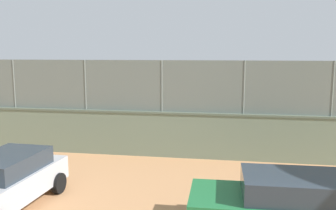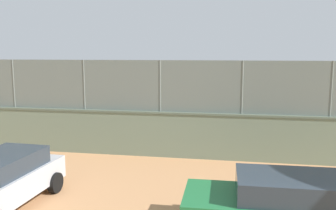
# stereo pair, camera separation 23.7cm
# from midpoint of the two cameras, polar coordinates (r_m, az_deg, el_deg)

# --- Properties ---
(ground_plane) EXTENTS (260.00, 260.00, 0.00)m
(ground_plane) POSITION_cam_midpoint_polar(r_m,az_deg,el_deg) (24.25, 0.15, -1.61)
(ground_plane) COLOR tan
(perimeter_wall) EXTENTS (32.83, 1.74, 1.85)m
(perimeter_wall) POSITION_cam_midpoint_polar(r_m,az_deg,el_deg) (14.66, -0.77, -4.57)
(perimeter_wall) COLOR slate
(perimeter_wall) RESTS_ON ground_plane
(fence_panel_on_wall) EXTENTS (32.23, 1.34, 2.05)m
(fence_panel_on_wall) POSITION_cam_midpoint_polar(r_m,az_deg,el_deg) (14.35, -0.79, 3.03)
(fence_panel_on_wall) COLOR slate
(fence_panel_on_wall) RESTS_ON perimeter_wall
(player_near_wall_returning) EXTENTS (1.06, 0.76, 1.68)m
(player_near_wall_returning) POSITION_cam_midpoint_polar(r_m,az_deg,el_deg) (23.37, -2.79, 0.48)
(player_near_wall_returning) COLOR navy
(player_near_wall_returning) RESTS_ON ground_plane
(player_at_service_line) EXTENTS (1.02, 0.76, 1.62)m
(player_at_service_line) POSITION_cam_midpoint_polar(r_m,az_deg,el_deg) (24.69, 5.15, 0.77)
(player_at_service_line) COLOR black
(player_at_service_line) RESTS_ON ground_plane
(sports_ball) EXTENTS (0.16, 0.16, 0.16)m
(sports_ball) POSITION_cam_midpoint_polar(r_m,az_deg,el_deg) (22.11, -7.27, 0.91)
(sports_ball) COLOR yellow
(parked_car_green) EXTENTS (4.54, 2.05, 1.45)m
(parked_car_green) POSITION_cam_midpoint_polar(r_m,az_deg,el_deg) (8.99, 18.75, -14.70)
(parked_car_green) COLOR #1E6B38
(parked_car_green) RESTS_ON ground_plane
(parked_car_silver) EXTENTS (2.18, 4.09, 1.48)m
(parked_car_silver) POSITION_cam_midpoint_polar(r_m,az_deg,el_deg) (10.88, -24.38, -10.84)
(parked_car_silver) COLOR #B7B7BC
(parked_car_silver) RESTS_ON ground_plane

